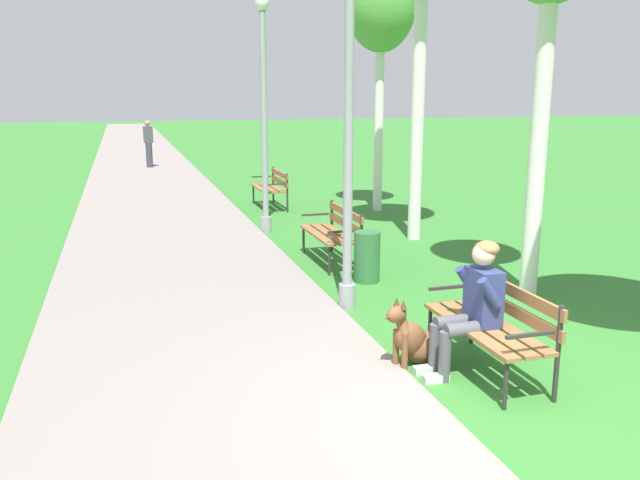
# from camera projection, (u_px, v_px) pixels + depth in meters

# --- Properties ---
(ground_plane) EXTENTS (120.00, 120.00, 0.00)m
(ground_plane) POSITION_uv_depth(u_px,v_px,m) (480.00, 419.00, 5.19)
(ground_plane) COLOR #33752D
(paved_path) EXTENTS (3.43, 60.00, 0.04)m
(paved_path) POSITION_uv_depth(u_px,v_px,m) (139.00, 155.00, 27.05)
(paved_path) COLOR gray
(paved_path) RESTS_ON ground
(park_bench_near) EXTENTS (0.55, 1.50, 0.85)m
(park_bench_near) POSITION_uv_depth(u_px,v_px,m) (494.00, 320.00, 5.97)
(park_bench_near) COLOR olive
(park_bench_near) RESTS_ON ground
(park_bench_mid) EXTENTS (0.55, 1.50, 0.85)m
(park_bench_mid) POSITION_uv_depth(u_px,v_px,m) (334.00, 230.00, 9.91)
(park_bench_mid) COLOR olive
(park_bench_mid) RESTS_ON ground
(park_bench_far) EXTENTS (0.55, 1.50, 0.85)m
(park_bench_far) POSITION_uv_depth(u_px,v_px,m) (272.00, 185.00, 14.70)
(park_bench_far) COLOR olive
(park_bench_far) RESTS_ON ground
(person_seated_on_near_bench) EXTENTS (0.74, 0.49, 1.25)m
(person_seated_on_near_bench) POSITION_uv_depth(u_px,v_px,m) (472.00, 303.00, 5.92)
(person_seated_on_near_bench) COLOR #4C4C51
(person_seated_on_near_bench) RESTS_ON ground
(dog_brown) EXTENTS (0.80, 0.43, 0.71)m
(dog_brown) POSITION_uv_depth(u_px,v_px,m) (414.00, 340.00, 6.17)
(dog_brown) COLOR brown
(dog_brown) RESTS_ON ground
(lamp_post_near) EXTENTS (0.24, 0.24, 4.61)m
(lamp_post_near) POSITION_uv_depth(u_px,v_px,m) (349.00, 108.00, 7.36)
(lamp_post_near) COLOR gray
(lamp_post_near) RESTS_ON ground
(lamp_post_mid) EXTENTS (0.24, 0.24, 4.26)m
(lamp_post_mid) POSITION_uv_depth(u_px,v_px,m) (264.00, 113.00, 11.67)
(lamp_post_mid) COLOR gray
(lamp_post_mid) RESTS_ON ground
(birch_tree_fourth) EXTENTS (1.49, 1.49, 5.40)m
(birch_tree_fourth) POSITION_uv_depth(u_px,v_px,m) (381.00, 6.00, 13.54)
(birch_tree_fourth) COLOR silver
(birch_tree_fourth) RESTS_ON ground
(litter_bin) EXTENTS (0.36, 0.36, 0.70)m
(litter_bin) POSITION_uv_depth(u_px,v_px,m) (367.00, 257.00, 8.93)
(litter_bin) COLOR #2D6638
(litter_bin) RESTS_ON ground
(pedestrian_distant) EXTENTS (0.32, 0.22, 1.65)m
(pedestrian_distant) POSITION_uv_depth(u_px,v_px,m) (149.00, 144.00, 22.40)
(pedestrian_distant) COLOR #383842
(pedestrian_distant) RESTS_ON ground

